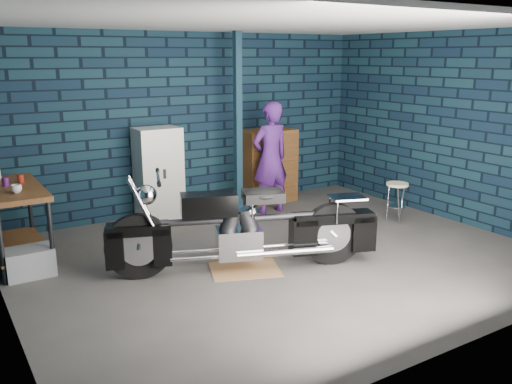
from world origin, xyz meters
TOP-DOWN VIEW (x-y plane):
  - ground at (0.00, 0.00)m, footprint 6.00×6.00m
  - room_walls at (0.00, 0.55)m, footprint 6.02×5.01m
  - support_post at (0.55, 1.95)m, footprint 0.10×0.10m
  - workbench at (-2.68, 1.48)m, footprint 0.60×1.40m
  - drip_mat at (-0.57, -0.12)m, footprint 0.92×0.81m
  - motorcycle at (-0.57, -0.12)m, footprint 2.66×1.56m
  - person at (0.96, 1.68)m, footprint 0.63×0.43m
  - storage_bin at (-2.66, 0.98)m, footprint 0.50×0.36m
  - locker at (-0.62, 2.23)m, footprint 0.63×0.45m
  - tool_chest at (1.28, 2.23)m, footprint 0.89×0.50m
  - shop_stool at (2.24, 0.30)m, footprint 0.32×0.32m
  - cup_a at (-2.69, 1.14)m, footprint 0.15×0.15m
  - mug_purple at (-2.74, 1.55)m, footprint 0.08×0.08m
  - mug_red at (-2.57, 1.63)m, footprint 0.08×0.08m

SIDE VIEW (x-z plane):
  - ground at x=0.00m, z-range 0.00..0.00m
  - drip_mat at x=-0.57m, z-range 0.00..0.01m
  - storage_bin at x=-2.66m, z-range 0.00..0.31m
  - shop_stool at x=2.24m, z-range 0.00..0.57m
  - workbench at x=-2.68m, z-range 0.00..0.91m
  - motorcycle at x=-0.57m, z-range 0.00..1.14m
  - tool_chest at x=1.28m, z-range 0.00..1.19m
  - locker at x=-0.62m, z-range 0.00..1.36m
  - person at x=0.96m, z-range 0.00..1.69m
  - cup_a at x=-2.69m, z-range 0.91..1.00m
  - mug_red at x=-2.57m, z-range 0.91..1.01m
  - mug_purple at x=-2.74m, z-range 0.91..1.01m
  - support_post at x=0.55m, z-range 0.00..2.70m
  - room_walls at x=0.00m, z-range 0.55..3.26m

